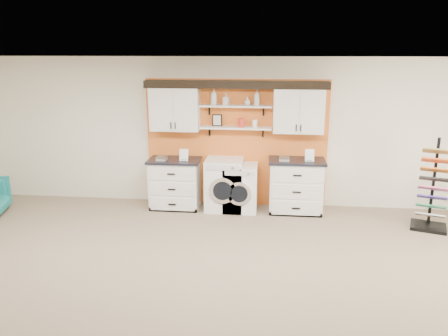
# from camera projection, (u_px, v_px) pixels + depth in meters

# --- Properties ---
(floor) EXTENTS (10.00, 10.00, 0.00)m
(floor) POSITION_uv_depth(u_px,v_px,m) (208.00, 326.00, 4.78)
(floor) COLOR #826E57
(floor) RESTS_ON ground
(ceiling) EXTENTS (10.00, 10.00, 0.00)m
(ceiling) POSITION_uv_depth(u_px,v_px,m) (205.00, 64.00, 4.04)
(ceiling) COLOR white
(ceiling) RESTS_ON wall_back
(wall_back) EXTENTS (10.00, 0.00, 10.00)m
(wall_back) POSITION_uv_depth(u_px,v_px,m) (236.00, 133.00, 8.25)
(wall_back) COLOR silver
(wall_back) RESTS_ON floor
(accent_panel) EXTENTS (3.40, 0.07, 2.40)m
(accent_panel) POSITION_uv_depth(u_px,v_px,m) (236.00, 143.00, 8.27)
(accent_panel) COLOR orange
(accent_panel) RESTS_ON wall_back
(upper_cabinet_left) EXTENTS (0.90, 0.35, 0.84)m
(upper_cabinet_left) POSITION_uv_depth(u_px,v_px,m) (175.00, 108.00, 8.03)
(upper_cabinet_left) COLOR white
(upper_cabinet_left) RESTS_ON wall_back
(upper_cabinet_right) EXTENTS (0.90, 0.35, 0.84)m
(upper_cabinet_right) POSITION_uv_depth(u_px,v_px,m) (299.00, 110.00, 7.81)
(upper_cabinet_right) COLOR white
(upper_cabinet_right) RESTS_ON wall_back
(shelf_lower) EXTENTS (1.32, 0.28, 0.03)m
(shelf_lower) POSITION_uv_depth(u_px,v_px,m) (236.00, 128.00, 8.02)
(shelf_lower) COLOR white
(shelf_lower) RESTS_ON wall_back
(shelf_upper) EXTENTS (1.32, 0.28, 0.03)m
(shelf_upper) POSITION_uv_depth(u_px,v_px,m) (236.00, 106.00, 7.91)
(shelf_upper) COLOR white
(shelf_upper) RESTS_ON wall_back
(crown_molding) EXTENTS (3.30, 0.41, 0.13)m
(crown_molding) POSITION_uv_depth(u_px,v_px,m) (236.00, 84.00, 7.82)
(crown_molding) COLOR black
(crown_molding) RESTS_ON wall_back
(picture_frame) EXTENTS (0.18, 0.02, 0.22)m
(picture_frame) POSITION_uv_depth(u_px,v_px,m) (217.00, 120.00, 8.07)
(picture_frame) COLOR black
(picture_frame) RESTS_ON shelf_lower
(canister_red) EXTENTS (0.11, 0.11, 0.16)m
(canister_red) POSITION_uv_depth(u_px,v_px,m) (241.00, 123.00, 7.99)
(canister_red) COLOR red
(canister_red) RESTS_ON shelf_lower
(canister_cream) EXTENTS (0.10, 0.10, 0.14)m
(canister_cream) POSITION_uv_depth(u_px,v_px,m) (255.00, 123.00, 7.96)
(canister_cream) COLOR silver
(canister_cream) RESTS_ON shelf_lower
(base_cabinet_left) EXTENTS (0.96, 0.66, 0.94)m
(base_cabinet_left) POSITION_uv_depth(u_px,v_px,m) (175.00, 183.00, 8.26)
(base_cabinet_left) COLOR white
(base_cabinet_left) RESTS_ON floor
(base_cabinet_right) EXTENTS (1.02, 0.66, 0.99)m
(base_cabinet_right) POSITION_uv_depth(u_px,v_px,m) (296.00, 186.00, 8.03)
(base_cabinet_right) COLOR white
(base_cabinet_right) RESTS_ON floor
(washer) EXTENTS (0.69, 0.71, 0.96)m
(washer) POSITION_uv_depth(u_px,v_px,m) (224.00, 184.00, 8.16)
(washer) COLOR white
(washer) RESTS_ON floor
(dryer) EXTENTS (0.62, 0.71, 0.86)m
(dryer) POSITION_uv_depth(u_px,v_px,m) (240.00, 187.00, 8.15)
(dryer) COLOR white
(dryer) RESTS_ON floor
(sample_rack) EXTENTS (0.67, 0.62, 1.53)m
(sample_rack) POSITION_uv_depth(u_px,v_px,m) (432.00, 200.00, 7.27)
(sample_rack) COLOR black
(sample_rack) RESTS_ON floor
(soap_bottle_a) EXTENTS (0.16, 0.16, 0.30)m
(soap_bottle_a) POSITION_uv_depth(u_px,v_px,m) (214.00, 97.00, 7.91)
(soap_bottle_a) COLOR silver
(soap_bottle_a) RESTS_ON shelf_upper
(soap_bottle_b) EXTENTS (0.12, 0.11, 0.21)m
(soap_bottle_b) POSITION_uv_depth(u_px,v_px,m) (226.00, 99.00, 7.90)
(soap_bottle_b) COLOR silver
(soap_bottle_b) RESTS_ON shelf_upper
(soap_bottle_c) EXTENTS (0.16, 0.16, 0.14)m
(soap_bottle_c) POSITION_uv_depth(u_px,v_px,m) (247.00, 101.00, 7.87)
(soap_bottle_c) COLOR silver
(soap_bottle_c) RESTS_ON shelf_upper
(soap_bottle_d) EXTENTS (0.15, 0.15, 0.28)m
(soap_bottle_d) POSITION_uv_depth(u_px,v_px,m) (257.00, 98.00, 7.84)
(soap_bottle_d) COLOR silver
(soap_bottle_d) RESTS_ON shelf_upper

